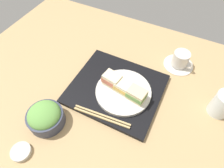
{
  "coord_description": "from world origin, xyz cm",
  "views": [
    {
      "loc": [
        21.16,
        -42.61,
        66.67
      ],
      "look_at": [
        0.59,
        -1.33,
        5.0
      ],
      "focal_mm": 30.81,
      "sensor_mm": 36.0,
      "label": 1
    }
  ],
  "objects_px": {
    "sandwich_far": "(137,95)",
    "drinking_glass": "(222,104)",
    "coffee_cup": "(180,60)",
    "small_sauce_dish": "(21,152)",
    "sandwich_plate": "(123,92)",
    "chopsticks_pair": "(102,116)",
    "sandwich_near": "(111,80)",
    "salad_bowl": "(45,117)",
    "sandwich_middle": "(124,87)"
  },
  "relations": [
    {
      "from": "sandwich_plate",
      "to": "drinking_glass",
      "type": "xyz_separation_m",
      "value": [
        0.36,
        0.09,
        0.03
      ]
    },
    {
      "from": "sandwich_plate",
      "to": "chopsticks_pair",
      "type": "bearing_deg",
      "value": -100.88
    },
    {
      "from": "sandwich_far",
      "to": "coffee_cup",
      "type": "relative_size",
      "value": 0.57
    },
    {
      "from": "sandwich_near",
      "to": "sandwich_far",
      "type": "distance_m",
      "value": 0.12
    },
    {
      "from": "salad_bowl",
      "to": "small_sauce_dish",
      "type": "relative_size",
      "value": 1.97
    },
    {
      "from": "sandwich_middle",
      "to": "chopsticks_pair",
      "type": "relative_size",
      "value": 0.34
    },
    {
      "from": "sandwich_plate",
      "to": "sandwich_far",
      "type": "distance_m",
      "value": 0.07
    },
    {
      "from": "sandwich_plate",
      "to": "chopsticks_pair",
      "type": "distance_m",
      "value": 0.14
    },
    {
      "from": "sandwich_near",
      "to": "sandwich_far",
      "type": "bearing_deg",
      "value": -9.91
    },
    {
      "from": "chopsticks_pair",
      "to": "drinking_glass",
      "type": "distance_m",
      "value": 0.45
    },
    {
      "from": "sandwich_plate",
      "to": "salad_bowl",
      "type": "relative_size",
      "value": 1.69
    },
    {
      "from": "sandwich_middle",
      "to": "sandwich_near",
      "type": "bearing_deg",
      "value": 170.09
    },
    {
      "from": "salad_bowl",
      "to": "sandwich_far",
      "type": "bearing_deg",
      "value": 40.59
    },
    {
      "from": "sandwich_far",
      "to": "sandwich_middle",
      "type": "bearing_deg",
      "value": 170.09
    },
    {
      "from": "salad_bowl",
      "to": "coffee_cup",
      "type": "distance_m",
      "value": 0.62
    },
    {
      "from": "drinking_glass",
      "to": "small_sauce_dish",
      "type": "height_order",
      "value": "drinking_glass"
    },
    {
      "from": "sandwich_middle",
      "to": "sandwich_far",
      "type": "bearing_deg",
      "value": -9.91
    },
    {
      "from": "sandwich_plate",
      "to": "small_sauce_dish",
      "type": "height_order",
      "value": "sandwich_plate"
    },
    {
      "from": "sandwich_far",
      "to": "chopsticks_pair",
      "type": "height_order",
      "value": "sandwich_far"
    },
    {
      "from": "sandwich_near",
      "to": "salad_bowl",
      "type": "relative_size",
      "value": 0.6
    },
    {
      "from": "salad_bowl",
      "to": "small_sauce_dish",
      "type": "height_order",
      "value": "salad_bowl"
    },
    {
      "from": "sandwich_plate",
      "to": "salad_bowl",
      "type": "height_order",
      "value": "salad_bowl"
    },
    {
      "from": "sandwich_plate",
      "to": "sandwich_near",
      "type": "relative_size",
      "value": 2.8
    },
    {
      "from": "sandwich_middle",
      "to": "coffee_cup",
      "type": "relative_size",
      "value": 0.57
    },
    {
      "from": "coffee_cup",
      "to": "sandwich_plate",
      "type": "bearing_deg",
      "value": -121.23
    },
    {
      "from": "sandwich_plate",
      "to": "sandwich_near",
      "type": "bearing_deg",
      "value": 170.09
    },
    {
      "from": "small_sauce_dish",
      "to": "coffee_cup",
      "type": "bearing_deg",
      "value": 59.54
    },
    {
      "from": "sandwich_near",
      "to": "sandwich_middle",
      "type": "relative_size",
      "value": 1.05
    },
    {
      "from": "sandwich_middle",
      "to": "sandwich_far",
      "type": "distance_m",
      "value": 0.06
    },
    {
      "from": "sandwich_near",
      "to": "chopsticks_pair",
      "type": "bearing_deg",
      "value": -77.31
    },
    {
      "from": "sandwich_plate",
      "to": "chopsticks_pair",
      "type": "relative_size",
      "value": 1.0
    },
    {
      "from": "coffee_cup",
      "to": "small_sauce_dish",
      "type": "xyz_separation_m",
      "value": [
        -0.37,
        -0.64,
        -0.02
      ]
    },
    {
      "from": "chopsticks_pair",
      "to": "small_sauce_dish",
      "type": "bearing_deg",
      "value": -128.58
    },
    {
      "from": "sandwich_plate",
      "to": "sandwich_middle",
      "type": "bearing_deg",
      "value": -20.56
    },
    {
      "from": "sandwich_far",
      "to": "small_sauce_dish",
      "type": "height_order",
      "value": "sandwich_far"
    },
    {
      "from": "sandwich_plate",
      "to": "sandwich_middle",
      "type": "xyz_separation_m",
      "value": [
        0.0,
        -0.0,
        0.03
      ]
    },
    {
      "from": "sandwich_plate",
      "to": "sandwich_middle",
      "type": "distance_m",
      "value": 0.03
    },
    {
      "from": "sandwich_near",
      "to": "chopsticks_pair",
      "type": "xyz_separation_m",
      "value": [
        0.03,
        -0.15,
        -0.04
      ]
    },
    {
      "from": "sandwich_far",
      "to": "salad_bowl",
      "type": "height_order",
      "value": "salad_bowl"
    },
    {
      "from": "sandwich_near",
      "to": "small_sauce_dish",
      "type": "distance_m",
      "value": 0.41
    },
    {
      "from": "sandwich_plate",
      "to": "coffee_cup",
      "type": "distance_m",
      "value": 0.31
    },
    {
      "from": "sandwich_plate",
      "to": "salad_bowl",
      "type": "xyz_separation_m",
      "value": [
        -0.2,
        -0.24,
        0.02
      ]
    },
    {
      "from": "sandwich_plate",
      "to": "coffee_cup",
      "type": "height_order",
      "value": "coffee_cup"
    },
    {
      "from": "sandwich_middle",
      "to": "salad_bowl",
      "type": "xyz_separation_m",
      "value": [
        -0.2,
        -0.24,
        -0.02
      ]
    },
    {
      "from": "sandwich_far",
      "to": "drinking_glass",
      "type": "relative_size",
      "value": 0.73
    },
    {
      "from": "drinking_glass",
      "to": "small_sauce_dish",
      "type": "distance_m",
      "value": 0.74
    },
    {
      "from": "coffee_cup",
      "to": "sandwich_far",
      "type": "bearing_deg",
      "value": -110.38
    },
    {
      "from": "drinking_glass",
      "to": "small_sauce_dish",
      "type": "xyz_separation_m",
      "value": [
        -0.57,
        -0.46,
        -0.04
      ]
    },
    {
      "from": "coffee_cup",
      "to": "salad_bowl",
      "type": "bearing_deg",
      "value": -126.05
    },
    {
      "from": "chopsticks_pair",
      "to": "sandwich_near",
      "type": "bearing_deg",
      "value": 102.69
    }
  ]
}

